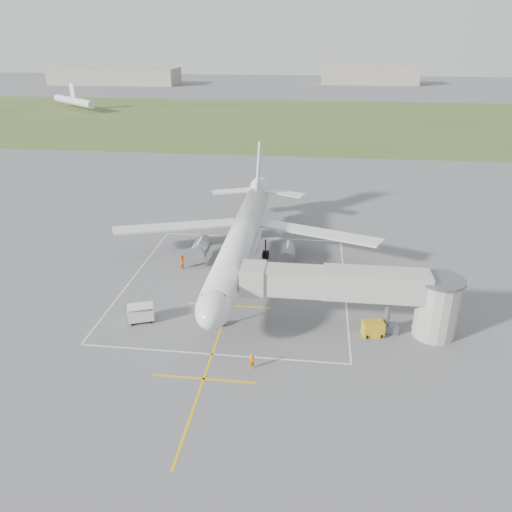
# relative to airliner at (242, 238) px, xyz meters

# --- Properties ---
(ground) EXTENTS (700.00, 700.00, 0.00)m
(ground) POSITION_rel_airliner_xyz_m (0.00, -0.75, -4.39)
(ground) COLOR #58585A
(ground) RESTS_ON ground
(grass_strip) EXTENTS (700.00, 120.00, 0.02)m
(grass_strip) POSITION_rel_airliner_xyz_m (0.00, 129.25, -4.38)
(grass_strip) COLOR #3F5625
(grass_strip) RESTS_ON ground
(apron_markings) EXTENTS (28.20, 60.00, 0.01)m
(apron_markings) POSITION_rel_airliner_xyz_m (0.00, -6.57, -4.38)
(apron_markings) COLOR #E6A90D
(apron_markings) RESTS_ON ground
(airliner) EXTENTS (38.93, 46.75, 13.52)m
(airliner) POSITION_rel_airliner_xyz_m (0.00, 0.00, 0.00)
(airliner) COLOR silver
(airliner) RESTS_ON ground
(jet_bridge) EXTENTS (23.40, 5.00, 7.20)m
(jet_bridge) POSITION_rel_airliner_xyz_m (15.72, -14.25, 0.35)
(jet_bridge) COLOR #9D988E
(jet_bridge) RESTS_ON ground
(gpu_unit) EXTENTS (2.45, 1.92, 1.67)m
(gpu_unit) POSITION_rel_airliner_xyz_m (16.53, -15.18, -3.57)
(gpu_unit) COLOR gold
(gpu_unit) RESTS_ON ground
(baggage_cart) EXTENTS (3.29, 2.63, 1.99)m
(baggage_cart) POSITION_rel_airliner_xyz_m (-9.25, -15.46, -3.37)
(baggage_cart) COLOR silver
(baggage_cart) RESTS_ON ground
(ramp_worker_nose) EXTENTS (0.72, 0.66, 1.66)m
(ramp_worker_nose) POSITION_rel_airliner_xyz_m (4.32, -22.59, -3.56)
(ramp_worker_nose) COLOR orange
(ramp_worker_nose) RESTS_ON ground
(ramp_worker_wing) EXTENTS (1.17, 1.19, 1.93)m
(ramp_worker_wing) POSITION_rel_airliner_xyz_m (-8.13, -1.17, -3.43)
(ramp_worker_wing) COLOR orange
(ramp_worker_wing) RESTS_ON ground
(distant_hangars) EXTENTS (345.00, 49.00, 12.00)m
(distant_hangars) POSITION_rel_airliner_xyz_m (-16.15, 264.44, 0.78)
(distant_hangars) COLOR gray
(distant_hangars) RESTS_ON ground
(distant_aircraft) EXTENTS (223.99, 66.81, 8.85)m
(distant_aircraft) POSITION_rel_airliner_xyz_m (6.62, 166.59, -0.80)
(distant_aircraft) COLOR silver
(distant_aircraft) RESTS_ON ground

